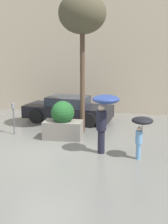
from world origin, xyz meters
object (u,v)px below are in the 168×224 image
Objects in this scene: person_child at (141,126)px; street_tree at (82,15)px; parked_car_near at (68,109)px; parking_meter at (13,112)px; person_adult at (104,110)px; planter_box at (63,122)px.

person_child is 0.24× the size of street_tree.
parking_meter is (-1.67, -2.52, 0.35)m from parked_car_near.
person_child is at bearing 8.24° from person_adult.
person_adult is 1.26m from person_child.
parking_meter is at bearing 178.41° from person_adult.
parked_car_near is at bearing 56.52° from parking_meter.
planter_box is at bearing 123.90° from person_child.
parking_meter reaches higher than parked_car_near.
street_tree is (-2.26, 2.57, 3.54)m from person_child.
parking_meter is at bearing 154.85° from parked_car_near.
planter_box is 2.10m from parking_meter.
planter_box is 0.34× the size of parked_car_near.
person_child is at bearing -48.77° from street_tree.
parking_meter is (-4.91, 1.85, -0.14)m from person_child.
planter_box is 4.09m from street_tree.
person_adult is 4.10m from parking_meter.
person_adult reaches higher than person_child.
street_tree reaches higher than planter_box.
parking_meter is (-3.75, 1.58, -0.55)m from person_adult.
parked_car_near is 3.40× the size of parking_meter.
person_adult reaches higher than planter_box.
street_tree is (0.59, 0.97, 3.93)m from planter_box.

